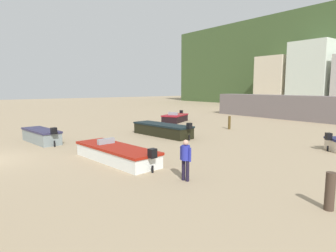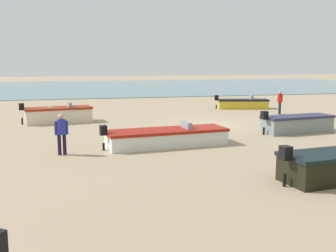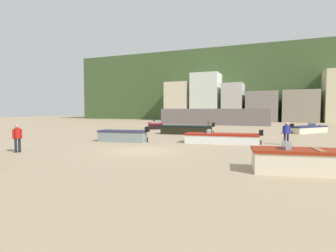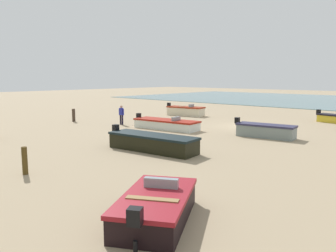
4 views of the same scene
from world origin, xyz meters
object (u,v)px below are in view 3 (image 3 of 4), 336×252
at_px(boat_grey_2, 123,136).
at_px(beach_walker_foreground, 17,136).
at_px(boat_black_1, 155,126).
at_px(beach_walker_distant, 286,131).
at_px(boat_black_0, 187,130).
at_px(boat_cream_4, 305,161).
at_px(boat_cream_6, 307,129).
at_px(boat_white_5, 221,138).
at_px(mooring_post_mid_beach, 209,125).

height_order(boat_grey_2, beach_walker_foreground, beach_walker_foreground).
bearing_deg(boat_black_1, boat_grey_2, 75.53).
bearing_deg(beach_walker_distant, boat_black_1, 132.62).
distance_m(boat_black_0, boat_grey_2, 8.36).
relative_size(beach_walker_foreground, beach_walker_distant, 1.00).
height_order(boat_black_0, boat_cream_4, boat_cream_4).
relative_size(boat_cream_4, boat_cream_6, 0.85).
xyz_separation_m(boat_cream_6, beach_walker_distant, (-2.55, -11.97, 0.57)).
bearing_deg(boat_black_0, boat_white_5, -149.60).
xyz_separation_m(boat_black_1, boat_white_5, (11.09, -12.56, -0.03)).
bearing_deg(boat_cream_6, beach_walker_distant, -63.69).
bearing_deg(beach_walker_distant, beach_walker_foreground, -157.27).
height_order(boat_white_5, mooring_post_mid_beach, mooring_post_mid_beach).
bearing_deg(beach_walker_foreground, mooring_post_mid_beach, 2.15).
bearing_deg(boat_cream_6, boat_black_0, -112.59).
relative_size(boat_black_1, beach_walker_distant, 2.36).
bearing_deg(boat_cream_4, mooring_post_mid_beach, 13.09).
distance_m(boat_black_1, boat_cream_4, 26.03).
relative_size(boat_black_1, boat_white_5, 0.68).
relative_size(boat_black_1, boat_cream_4, 0.90).
height_order(boat_black_0, boat_grey_2, boat_black_0).
xyz_separation_m(boat_grey_2, boat_cream_6, (14.27, 14.39, -0.07)).
relative_size(boat_black_0, beach_walker_distant, 3.41).
relative_size(boat_black_1, mooring_post_mid_beach, 3.35).
bearing_deg(boat_black_1, mooring_post_mid_beach, 153.37).
xyz_separation_m(boat_grey_2, boat_cream_4, (12.03, -6.45, 0.03)).
bearing_deg(beach_walker_distant, boat_grey_2, -178.34).
bearing_deg(boat_grey_2, boat_white_5, -84.21).
distance_m(boat_white_5, beach_walker_foreground, 13.30).
bearing_deg(beach_walker_foreground, boat_cream_6, -20.55).
distance_m(boat_black_0, beach_walker_foreground, 15.81).
distance_m(boat_black_0, beach_walker_distant, 10.63).
distance_m(boat_grey_2, boat_white_5, 7.52).
bearing_deg(boat_black_0, boat_cream_4, -153.38).
bearing_deg(boat_black_0, boat_black_1, 38.87).
bearing_deg(boat_cream_6, boat_black_1, -141.20).
bearing_deg(boat_black_1, boat_cream_4, 98.07).
distance_m(boat_cream_6, beach_walker_foreground, 27.31).
bearing_deg(boat_black_1, boat_white_5, 102.18).
bearing_deg(mooring_post_mid_beach, boat_black_0, -96.24).
height_order(boat_grey_2, mooring_post_mid_beach, boat_grey_2).
bearing_deg(beach_walker_foreground, boat_black_1, 20.77).
height_order(boat_black_0, mooring_post_mid_beach, boat_black_0).
xyz_separation_m(boat_grey_2, boat_white_5, (7.33, 1.69, -0.07)).
relative_size(boat_black_1, boat_grey_2, 0.93).
bearing_deg(boat_cream_6, boat_cream_4, -57.80).
bearing_deg(mooring_post_mid_beach, beach_walker_foreground, -106.01).
relative_size(boat_cream_4, beach_walker_foreground, 2.61).
distance_m(boat_grey_2, beach_walker_foreground, 7.47).
relative_size(boat_white_5, boat_cream_6, 1.13).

